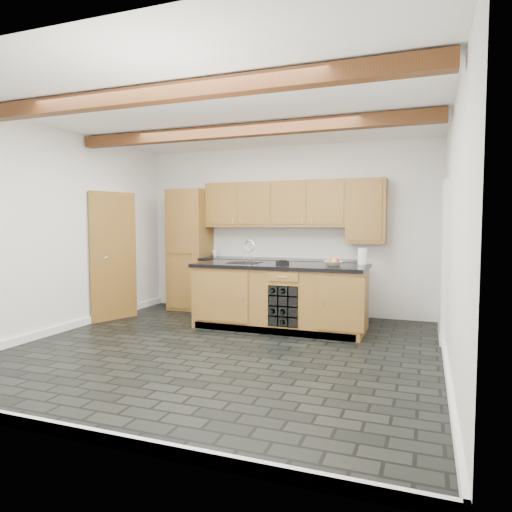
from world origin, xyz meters
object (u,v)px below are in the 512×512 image
at_px(kitchen_scale, 282,262).
at_px(paper_towel, 363,256).
at_px(fruit_bowl, 333,263).
at_px(island, 280,296).

bearing_deg(kitchen_scale, paper_towel, -1.63).
distance_m(fruit_bowl, paper_towel, 0.47).
height_order(kitchen_scale, fruit_bowl, fruit_bowl).
bearing_deg(fruit_bowl, kitchen_scale, -176.43).
relative_size(island, paper_towel, 10.79).
height_order(fruit_bowl, paper_towel, paper_towel).
height_order(island, fruit_bowl, fruit_bowl).
height_order(island, paper_towel, paper_towel).
xyz_separation_m(island, kitchen_scale, (0.04, -0.03, 0.49)).
relative_size(kitchen_scale, fruit_bowl, 0.85).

